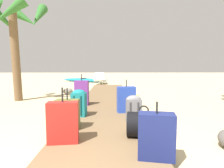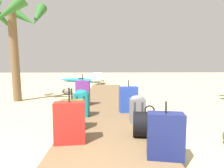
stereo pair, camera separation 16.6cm
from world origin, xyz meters
name	(u,v)px [view 1 (the left image)]	position (x,y,z in m)	size (l,w,h in m)	color
ground_plane	(106,108)	(0.00, 3.96, 0.00)	(60.00, 60.00, 0.00)	#CCB789
boardwalk	(107,100)	(0.00, 4.95, 0.04)	(1.64, 9.90, 0.08)	brown
suitcase_blue	(126,99)	(0.51, 3.14, 0.39)	(0.46, 0.28, 0.80)	#2847B7
suitcase_navy	(156,136)	(0.67, 0.83, 0.36)	(0.46, 0.29, 0.70)	navy
backpack_grey	(134,108)	(0.58, 2.29, 0.37)	(0.30, 0.22, 0.55)	slate
duffel_bag_black	(143,124)	(0.64, 1.53, 0.28)	(0.57, 0.47, 0.51)	black
backpack_teal	(79,102)	(-0.59, 2.79, 0.40)	(0.34, 0.29, 0.60)	#197A7F
duffel_bag_yellow	(128,99)	(0.66, 4.07, 0.23)	(0.62, 0.42, 0.40)	gold
suitcase_purple	(82,93)	(-0.70, 3.97, 0.44)	(0.41, 0.21, 0.90)	#6B2D84
suitcase_olive	(68,114)	(-0.65, 1.93, 0.35)	(0.42, 0.25, 0.73)	olive
suitcase_red	(63,122)	(-0.57, 1.32, 0.38)	(0.46, 0.25, 0.81)	red
palm_tree_near_left	(16,25)	(-3.03, 5.07, 2.57)	(2.04, 1.79, 3.47)	brown
lounge_chair	(100,79)	(-0.52, 11.14, 0.33)	(0.89, 1.63, 0.79)	white
kayak	(84,80)	(-1.89, 12.89, 0.15)	(3.69, 2.19, 0.30)	teal
rock_left_mid	(73,96)	(-1.32, 5.78, 0.05)	(0.20, 0.21, 0.10)	gray
rock_left_near	(68,91)	(-1.69, 6.60, 0.13)	(0.40, 0.43, 0.27)	gray
rock_right_near	(166,128)	(1.08, 1.81, 0.12)	(0.31, 0.27, 0.25)	#5B5651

